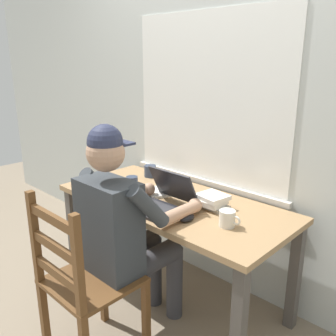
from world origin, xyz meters
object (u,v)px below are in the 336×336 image
laptop (162,200)px  landscape_photo_print (116,180)px  computer_mouse (187,218)px  book_stack_main (212,201)px  seated_person (125,225)px  coffee_mug_spare (150,171)px  desk (172,213)px  coffee_mug_dark (132,184)px  coffee_mug_white (228,219)px  wooden_chair (84,284)px

laptop → landscape_photo_print: 0.61m
computer_mouse → book_stack_main: size_ratio=0.50×
seated_person → book_stack_main: size_ratio=6.26×
coffee_mug_spare → laptop: bearing=-37.1°
desk → laptop: bearing=-71.5°
desk → coffee_mug_dark: bearing=-165.4°
laptop → book_stack_main: bearing=43.3°
laptop → coffee_mug_white: (0.42, 0.06, -0.01)m
desk → book_stack_main: (0.26, 0.07, 0.13)m
wooden_chair → coffee_mug_spare: (-0.48, 0.92, 0.28)m
computer_mouse → coffee_mug_white: 0.22m
laptop → landscape_photo_print: size_ratio=2.56×
desk → laptop: (0.04, -0.13, 0.14)m
laptop → book_stack_main: 0.29m
seated_person → coffee_mug_dark: seated_person is taller
wooden_chair → coffee_mug_spare: wooden_chair is taller
seated_person → wooden_chair: 0.36m
desk → landscape_photo_print: (-0.55, -0.01, 0.09)m
seated_person → book_stack_main: (0.21, 0.48, 0.06)m
book_stack_main → computer_mouse: bearing=-86.7°
laptop → coffee_mug_dark: bearing=170.1°
desk → coffee_mug_spare: (-0.43, 0.23, 0.13)m
laptop → coffee_mug_spare: (-0.48, 0.36, -0.01)m
seated_person → laptop: (-0.00, 0.28, 0.07)m
wooden_chair → seated_person: bearing=90.0°
seated_person → landscape_photo_print: bearing=145.6°
seated_person → landscape_photo_print: size_ratio=9.64×
laptop → coffee_mug_white: laptop is taller
seated_person → wooden_chair: (0.00, -0.28, -0.22)m
book_stack_main → landscape_photo_print: (-0.81, -0.07, -0.04)m
coffee_mug_white → landscape_photo_print: 1.02m
desk → seated_person: bearing=-83.4°
wooden_chair → coffee_mug_white: size_ratio=7.70×
computer_mouse → book_stack_main: 0.24m
desk → landscape_photo_print: landscape_photo_print is taller
coffee_mug_dark → coffee_mug_spare: 0.33m
computer_mouse → coffee_mug_dark: coffee_mug_dark is taller
desk → wooden_chair: 0.71m
wooden_chair → coffee_mug_dark: size_ratio=8.25×
seated_person → coffee_mug_white: size_ratio=10.17×
coffee_mug_white → coffee_mug_spare: bearing=161.5°
laptop → book_stack_main: (0.21, 0.20, -0.01)m
coffee_mug_spare → book_stack_main: bearing=-13.0°
seated_person → coffee_mug_dark: bearing=134.5°
desk → coffee_mug_dark: coffee_mug_dark is taller
landscape_photo_print → book_stack_main: bearing=5.8°
wooden_chair → coffee_mug_spare: 1.08m
coffee_mug_spare → coffee_mug_dark: bearing=-64.4°
desk → computer_mouse: (0.27, -0.17, 0.11)m
coffee_mug_dark → desk: bearing=14.6°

